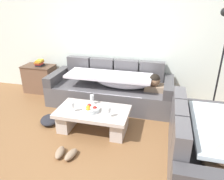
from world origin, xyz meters
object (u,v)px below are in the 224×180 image
at_px(couch_along_wall, 112,89).
at_px(fruit_bowl, 91,109).
at_px(floor_lamp, 220,57).
at_px(coffee_table, 93,117).
at_px(wine_glass_near_left, 72,105).
at_px(side_cabinet, 40,79).
at_px(crumpled_garment, 50,120).
at_px(couch_near_window, 206,148).
at_px(book_stack_on_cabinet, 39,63).
at_px(wine_glass_near_right, 109,110).
at_px(pair_of_shoes, 65,153).
at_px(open_magazine, 111,109).
at_px(wine_glass_far_back, 92,98).

relative_size(couch_along_wall, fruit_bowl, 9.04).
bearing_deg(floor_lamp, fruit_bowl, -150.08).
xyz_separation_m(coffee_table, wine_glass_near_left, (-0.30, -0.12, 0.26)).
xyz_separation_m(side_cabinet, crumpled_garment, (0.93, -1.26, -0.26)).
relative_size(couch_near_window, book_stack_on_cabinet, 7.89).
height_order(wine_glass_near_right, crumpled_garment, wine_glass_near_right).
bearing_deg(floor_lamp, side_cabinet, 177.84).
height_order(wine_glass_near_left, wine_glass_near_right, same).
xyz_separation_m(couch_along_wall, pair_of_shoes, (-0.23, -1.79, -0.28)).
distance_m(couch_along_wall, side_cabinet, 1.84).
xyz_separation_m(wine_glass_near_left, crumpled_garment, (-0.54, 0.13, -0.44)).
xyz_separation_m(couch_along_wall, book_stack_on_cabinet, (-1.78, 0.22, 0.38)).
bearing_deg(pair_of_shoes, fruit_bowl, 77.73).
xyz_separation_m(couch_near_window, wine_glass_near_right, (-1.38, 0.38, 0.16)).
xyz_separation_m(open_magazine, crumpled_garment, (-1.12, -0.08, -0.33)).
bearing_deg(pair_of_shoes, open_magazine, 61.47).
relative_size(coffee_table, book_stack_on_cabinet, 5.47).
distance_m(book_stack_on_cabinet, floor_lamp, 3.76).
bearing_deg(fruit_bowl, crumpled_garment, 176.42).
relative_size(couch_along_wall, open_magazine, 9.04).
bearing_deg(coffee_table, couch_along_wall, 86.46).
relative_size(coffee_table, fruit_bowl, 4.29).
distance_m(wine_glass_near_right, wine_glass_far_back, 0.54).
height_order(floor_lamp, pair_of_shoes, floor_lamp).
xyz_separation_m(couch_along_wall, open_magazine, (0.22, -0.96, 0.06)).
distance_m(coffee_table, wine_glass_near_left, 0.41).
distance_m(couch_along_wall, couch_near_window, 2.27).
bearing_deg(coffee_table, open_magazine, 16.36).
bearing_deg(couch_near_window, open_magazine, 66.46).
relative_size(couch_along_wall, coffee_table, 2.11).
height_order(fruit_bowl, wine_glass_near_left, wine_glass_near_left).
xyz_separation_m(coffee_table, side_cabinet, (-1.76, 1.27, 0.08)).
height_order(coffee_table, book_stack_on_cabinet, book_stack_on_cabinet).
height_order(pair_of_shoes, crumpled_garment, crumpled_garment).
xyz_separation_m(wine_glass_far_back, book_stack_on_cabinet, (-1.63, 1.05, 0.22)).
xyz_separation_m(couch_along_wall, fruit_bowl, (-0.08, -1.09, 0.09)).
distance_m(couch_near_window, open_magazine, 1.54).
xyz_separation_m(wine_glass_near_left, wine_glass_near_right, (0.61, -0.02, 0.00)).
xyz_separation_m(fruit_bowl, open_magazine, (0.30, 0.13, -0.04)).
height_order(wine_glass_near_right, open_magazine, wine_glass_near_right).
distance_m(coffee_table, pair_of_shoes, 0.79).
height_order(coffee_table, wine_glass_far_back, wine_glass_far_back).
bearing_deg(wine_glass_far_back, fruit_bowl, -74.96).
xyz_separation_m(wine_glass_near_right, book_stack_on_cabinet, (-2.03, 1.41, 0.22)).
relative_size(couch_near_window, fruit_bowl, 6.18).
bearing_deg(wine_glass_far_back, wine_glass_near_left, -122.16).
distance_m(couch_along_wall, pair_of_shoes, 1.83).
height_order(wine_glass_far_back, pair_of_shoes, wine_glass_far_back).
bearing_deg(wine_glass_near_right, side_cabinet, 145.76).
bearing_deg(wine_glass_near_right, wine_glass_far_back, 137.63).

